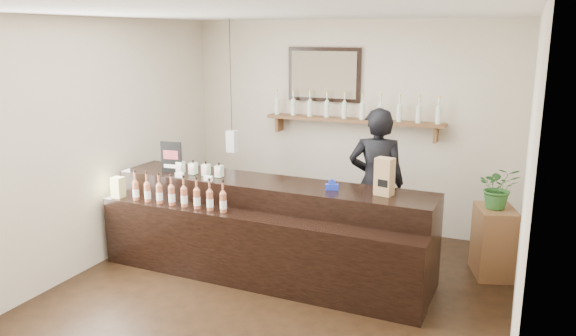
{
  "coord_description": "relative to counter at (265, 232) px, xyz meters",
  "views": [
    {
      "loc": [
        2.19,
        -4.73,
        2.62
      ],
      "look_at": [
        -0.12,
        0.7,
        1.2
      ],
      "focal_mm": 35.0,
      "sensor_mm": 36.0,
      "label": 1
    }
  ],
  "objects": [
    {
      "name": "potted_plant",
      "position": [
        2.34,
        0.93,
        0.53
      ],
      "size": [
        0.49,
        0.44,
        0.47
      ],
      "primitive_type": "imported",
      "rotation": [
        0.0,
        0.0,
        0.2
      ],
      "color": "#2C6227",
      "rests_on": "side_cabinet"
    },
    {
      "name": "shopkeeper",
      "position": [
        0.99,
        0.99,
        0.53
      ],
      "size": [
        0.83,
        0.63,
        2.03
      ],
      "primitive_type": "imported",
      "rotation": [
        0.0,
        0.0,
        3.36
      ],
      "color": "black",
      "rests_on": "ground"
    },
    {
      "name": "ground",
      "position": [
        0.34,
        -0.56,
        -0.48
      ],
      "size": [
        5.0,
        5.0,
        0.0
      ],
      "primitive_type": "plane",
      "color": "black",
      "rests_on": "ground"
    },
    {
      "name": "promo_sign",
      "position": [
        -1.23,
        0.05,
        0.73
      ],
      "size": [
        0.26,
        0.05,
        0.37
      ],
      "color": "black",
      "rests_on": "counter"
    },
    {
      "name": "back_wall_decor",
      "position": [
        0.18,
        1.81,
        1.28
      ],
      "size": [
        2.66,
        0.96,
        1.69
      ],
      "color": "brown",
      "rests_on": "ground"
    },
    {
      "name": "paper_bag",
      "position": [
        1.29,
        0.11,
        0.74
      ],
      "size": [
        0.2,
        0.17,
        0.38
      ],
      "color": "#A57E4F",
      "rests_on": "counter"
    },
    {
      "name": "room_shell",
      "position": [
        0.34,
        -0.56,
        1.22
      ],
      "size": [
        5.0,
        5.0,
        5.0
      ],
      "color": "beige",
      "rests_on": "ground"
    },
    {
      "name": "counter",
      "position": [
        0.0,
        0.0,
        0.0
      ],
      "size": [
        3.68,
        1.07,
        1.2
      ],
      "color": "black",
      "rests_on": "ground"
    },
    {
      "name": "tape_dispenser",
      "position": [
        0.74,
        0.08,
        0.59
      ],
      "size": [
        0.15,
        0.09,
        0.12
      ],
      "color": "#1B31C0",
      "rests_on": "counter"
    },
    {
      "name": "side_cabinet",
      "position": [
        2.34,
        0.93,
        -0.09
      ],
      "size": [
        0.53,
        0.62,
        0.77
      ],
      "color": "brown",
      "rests_on": "ground"
    }
  ]
}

